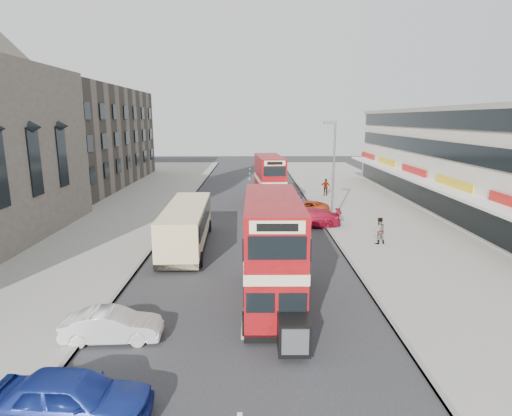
% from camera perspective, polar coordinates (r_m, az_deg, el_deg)
% --- Properties ---
extents(ground, '(160.00, 160.00, 0.00)m').
position_cam_1_polar(ground, '(15.76, -1.91, -19.55)').
color(ground, '#28282B').
rests_on(ground, ground).
extents(road_surface, '(12.00, 90.00, 0.01)m').
position_cam_1_polar(road_surface, '(34.41, -1.15, -1.71)').
color(road_surface, '#28282B').
rests_on(road_surface, ground).
extents(pavement_right, '(12.00, 90.00, 0.15)m').
position_cam_1_polar(pavement_right, '(36.30, 18.16, -1.47)').
color(pavement_right, gray).
rests_on(pavement_right, ground).
extents(pavement_left, '(12.00, 90.00, 0.15)m').
position_cam_1_polar(pavement_left, '(36.54, -20.32, -1.54)').
color(pavement_left, gray).
rests_on(pavement_left, ground).
extents(kerb_left, '(0.20, 90.00, 0.16)m').
position_cam_1_polar(kerb_left, '(34.99, -11.19, -1.59)').
color(kerb_left, gray).
rests_on(kerb_left, ground).
extents(kerb_right, '(0.20, 90.00, 0.16)m').
position_cam_1_polar(kerb_right, '(34.86, 8.93, -1.55)').
color(kerb_right, gray).
rests_on(kerb_right, ground).
extents(brick_terrace, '(14.00, 28.00, 12.00)m').
position_cam_1_polar(brick_terrace, '(56.09, -24.36, 8.82)').
color(brick_terrace, '#66594C').
rests_on(brick_terrace, ground).
extents(commercial_row, '(9.90, 46.20, 9.30)m').
position_cam_1_polar(commercial_row, '(40.61, 28.43, 5.69)').
color(commercial_row, beige).
rests_on(commercial_row, ground).
extents(street_lamp, '(1.00, 0.20, 8.12)m').
position_cam_1_polar(street_lamp, '(32.18, 10.53, 5.77)').
color(street_lamp, slate).
rests_on(street_lamp, ground).
extents(bus_main, '(2.44, 8.70, 4.78)m').
position_cam_1_polar(bus_main, '(18.49, 2.29, -5.98)').
color(bus_main, black).
rests_on(bus_main, ground).
extents(bus_second, '(2.96, 8.43, 4.61)m').
position_cam_1_polar(bus_second, '(40.35, 1.89, 3.87)').
color(bus_second, black).
rests_on(bus_second, ground).
extents(coach, '(2.83, 9.90, 2.60)m').
position_cam_1_polar(coach, '(27.30, -9.56, -2.28)').
color(coach, black).
rests_on(coach, ground).
extents(car_left_near, '(4.50, 2.00, 1.50)m').
position_cam_1_polar(car_left_near, '(13.56, -24.04, -22.77)').
color(car_left_near, navy).
rests_on(car_left_near, ground).
extents(car_left_front, '(3.75, 1.47, 1.21)m').
position_cam_1_polar(car_left_front, '(17.21, -19.19, -15.04)').
color(car_left_front, silver).
rests_on(car_left_front, ground).
extents(car_right_a, '(5.02, 2.43, 1.41)m').
position_cam_1_polar(car_right_a, '(32.60, 7.31, -1.33)').
color(car_right_a, '#A31029').
rests_on(car_right_a, ground).
extents(car_right_b, '(4.18, 2.04, 1.14)m').
position_cam_1_polar(car_right_b, '(36.96, 6.83, 0.09)').
color(car_right_b, '#BB3912').
rests_on(car_right_b, ground).
extents(pedestrian_near, '(0.76, 0.60, 1.81)m').
position_cam_1_polar(pedestrian_near, '(28.55, 16.58, -2.98)').
color(pedestrian_near, gray).
rests_on(pedestrian_near, pavement_right).
extents(pedestrian_far, '(1.12, 0.67, 1.79)m').
position_cam_1_polar(pedestrian_far, '(45.32, 9.55, 2.86)').
color(pedestrian_far, gray).
rests_on(pedestrian_far, pavement_right).
extents(cyclist, '(0.81, 1.99, 2.19)m').
position_cam_1_polar(cyclist, '(36.32, 5.92, 0.15)').
color(cyclist, gray).
rests_on(cyclist, ground).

